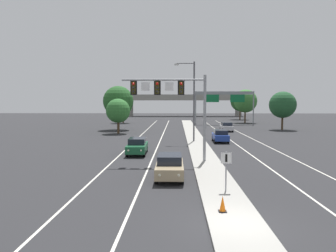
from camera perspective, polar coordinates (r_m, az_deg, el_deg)
The scene contains 22 objects.
ground_plane at distance 14.18m, azimuth 12.12°, elevation -16.95°, with size 260.00×260.00×0.00m, color #28282B.
median_island at distance 31.50m, azimuth 6.14°, elevation -4.91°, with size 2.40×110.00×0.15m, color #9E9B93.
lane_stripe_oncoming_center at distance 38.40m, azimuth -1.71°, elevation -3.33°, with size 0.14×100.00×0.01m, color silver.
lane_stripe_receding_center at distance 39.00m, azimuth 12.24°, elevation -3.31°, with size 0.14×100.00×0.01m, color silver.
edge_stripe_left at distance 38.73m, azimuth -6.60°, elevation -3.29°, with size 0.14×100.00×0.01m, color silver.
edge_stripe_right at distance 39.74m, azimuth 16.92°, elevation -3.26°, with size 0.14×100.00×0.01m, color silver.
overhead_signal_mast at distance 26.75m, azimuth 1.30°, elevation 5.11°, with size 7.06×0.44×7.20m.
median_sign_post at distance 18.23m, azimuth 10.32°, elevation -6.93°, with size 0.60×0.10×2.20m.
street_lamp_median at distance 40.57m, azimuth 4.35°, elevation 5.27°, with size 2.58×0.28×10.00m.
car_oncoming_tan at distance 21.60m, azimuth 0.30°, elevation -7.16°, with size 1.84×4.48×1.58m.
car_oncoming_green at distance 31.42m, azimuth -5.51°, elevation -3.56°, with size 1.89×4.50×1.58m.
car_receding_blue at distance 41.27m, azimuth 9.33°, elevation -1.71°, with size 1.88×4.50×1.58m.
car_receding_silver at distance 56.37m, azimuth 10.39°, elevation -0.11°, with size 1.85×4.48×1.58m.
traffic_cone_median_nose at distance 15.09m, azimuth 9.71°, elevation -13.55°, with size 0.36×0.36×0.74m.
highway_sign_gantry at distance 73.11m, azimuth 10.06°, elevation 5.09°, with size 13.28×0.42×7.50m.
overpass_bridge at distance 113.46m, azimuth 2.88°, elevation 4.67°, with size 42.40×6.40×7.65m.
tree_far_left_c at distance 77.68m, azimuth -8.03°, elevation 3.69°, with size 4.56×4.56×6.60m.
tree_far_right_a at distance 94.75m, azimuth 12.75°, elevation 4.28°, with size 5.51×5.51×7.98m.
tree_far_right_b at distance 61.94m, azimuth 19.78°, elevation 3.58°, with size 4.85×4.85×7.01m.
tree_far_left_a at distance 59.07m, azimuth -8.85°, elevation 4.39°, with size 5.54×5.54×8.01m.
tree_far_left_b at distance 52.08m, azimuth -8.90°, elevation 2.69°, with size 3.89×3.89×5.64m.
tree_far_right_c at distance 79.77m, azimuth 13.63°, elevation 4.34°, with size 5.60×5.60×8.11m.
Camera 1 is at (-2.48, -12.99, 5.13)m, focal length 34.17 mm.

